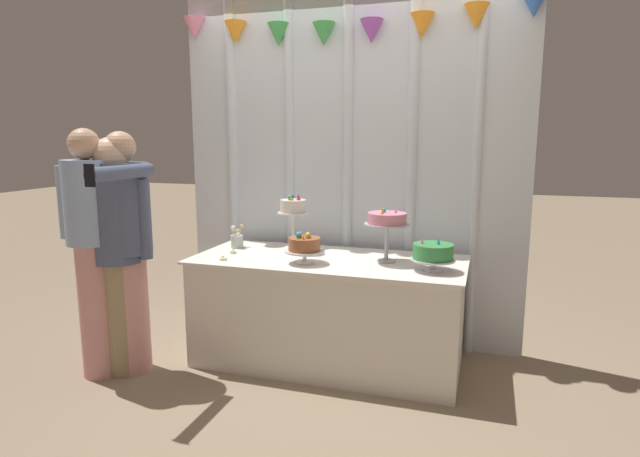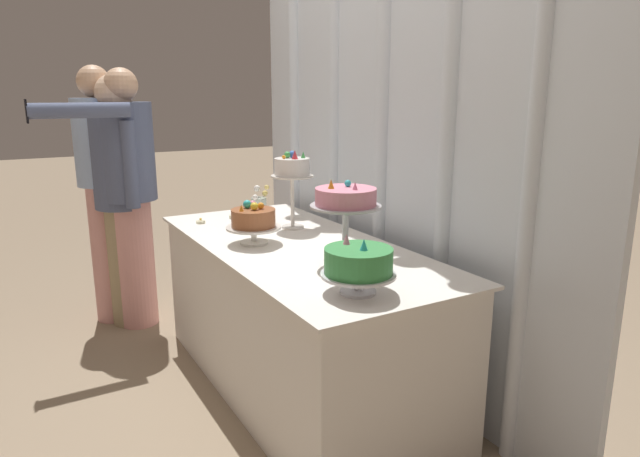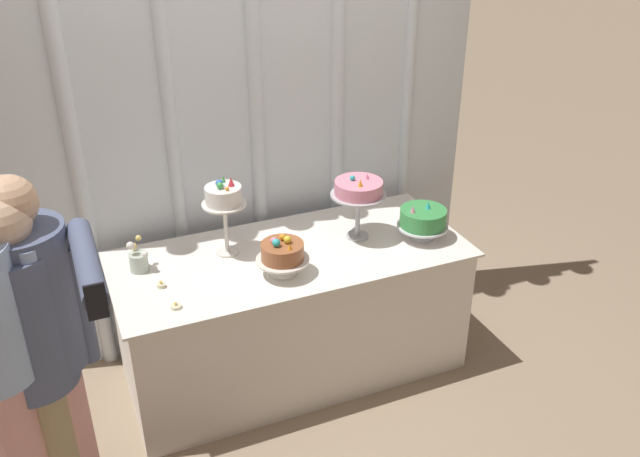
{
  "view_description": "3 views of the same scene",
  "coord_description": "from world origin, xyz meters",
  "px_view_note": "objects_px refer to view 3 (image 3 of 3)",
  "views": [
    {
      "loc": [
        1.02,
        -3.25,
        1.58
      ],
      "look_at": [
        -0.05,
        0.07,
        0.96
      ],
      "focal_mm": 29.47,
      "sensor_mm": 36.0,
      "label": 1
    },
    {
      "loc": [
        2.32,
        -1.1,
        1.47
      ],
      "look_at": [
        0.08,
        0.18,
        0.84
      ],
      "focal_mm": 31.38,
      "sensor_mm": 36.0,
      "label": 2
    },
    {
      "loc": [
        -1.07,
        -2.8,
        2.54
      ],
      "look_at": [
        0.18,
        0.13,
        0.85
      ],
      "focal_mm": 38.3,
      "sensor_mm": 36.0,
      "label": 3
    }
  ],
  "objects_px": {
    "cake_table": "(292,312)",
    "tealight_near_left": "(176,306)",
    "cake_display_rightmost": "(423,219)",
    "cake_display_midright": "(359,191)",
    "flower_vase": "(138,260)",
    "cake_display_midleft": "(282,253)",
    "guest_man_dark_suit": "(33,361)",
    "guest_girl_blue_dress": "(43,349)",
    "cake_display_leftmost": "(224,199)",
    "tealight_far_left": "(161,285)"
  },
  "relations": [
    {
      "from": "cake_display_leftmost",
      "to": "cake_display_midleft",
      "type": "height_order",
      "value": "cake_display_leftmost"
    },
    {
      "from": "cake_display_midleft",
      "to": "tealight_near_left",
      "type": "relative_size",
      "value": 5.17
    },
    {
      "from": "cake_table",
      "to": "cake_display_leftmost",
      "type": "xyz_separation_m",
      "value": [
        -0.3,
        0.14,
        0.69
      ]
    },
    {
      "from": "cake_display_leftmost",
      "to": "flower_vase",
      "type": "xyz_separation_m",
      "value": [
        -0.45,
        0.0,
        -0.25
      ]
    },
    {
      "from": "tealight_near_left",
      "to": "guest_man_dark_suit",
      "type": "bearing_deg",
      "value": -153.8
    },
    {
      "from": "cake_display_midright",
      "to": "guest_girl_blue_dress",
      "type": "distance_m",
      "value": 1.72
    },
    {
      "from": "cake_display_rightmost",
      "to": "flower_vase",
      "type": "bearing_deg",
      "value": 170.08
    },
    {
      "from": "cake_display_leftmost",
      "to": "guest_man_dark_suit",
      "type": "height_order",
      "value": "guest_man_dark_suit"
    },
    {
      "from": "flower_vase",
      "to": "tealight_far_left",
      "type": "height_order",
      "value": "flower_vase"
    },
    {
      "from": "cake_display_rightmost",
      "to": "tealight_near_left",
      "type": "relative_size",
      "value": 5.38
    },
    {
      "from": "cake_display_rightmost",
      "to": "guest_girl_blue_dress",
      "type": "xyz_separation_m",
      "value": [
        -1.94,
        -0.41,
        0.02
      ]
    },
    {
      "from": "cake_display_leftmost",
      "to": "tealight_far_left",
      "type": "distance_m",
      "value": 0.53
    },
    {
      "from": "cake_display_midright",
      "to": "guest_girl_blue_dress",
      "type": "height_order",
      "value": "guest_girl_blue_dress"
    },
    {
      "from": "tealight_near_left",
      "to": "guest_girl_blue_dress",
      "type": "bearing_deg",
      "value": -154.27
    },
    {
      "from": "cake_display_midright",
      "to": "guest_man_dark_suit",
      "type": "relative_size",
      "value": 0.23
    },
    {
      "from": "cake_table",
      "to": "flower_vase",
      "type": "relative_size",
      "value": 10.82
    },
    {
      "from": "cake_display_midright",
      "to": "cake_display_midleft",
      "type": "bearing_deg",
      "value": -158.3
    },
    {
      "from": "cake_display_leftmost",
      "to": "guest_man_dark_suit",
      "type": "xyz_separation_m",
      "value": [
        -0.97,
        -0.7,
        -0.2
      ]
    },
    {
      "from": "cake_table",
      "to": "cake_display_rightmost",
      "type": "distance_m",
      "value": 0.87
    },
    {
      "from": "cake_display_midright",
      "to": "tealight_far_left",
      "type": "xyz_separation_m",
      "value": [
        -1.09,
        -0.09,
        -0.26
      ]
    },
    {
      "from": "cake_table",
      "to": "cake_display_midleft",
      "type": "bearing_deg",
      "value": -122.07
    },
    {
      "from": "cake_display_midright",
      "to": "guest_man_dark_suit",
      "type": "xyz_separation_m",
      "value": [
        -1.67,
        -0.59,
        -0.17
      ]
    },
    {
      "from": "guest_man_dark_suit",
      "to": "guest_girl_blue_dress",
      "type": "bearing_deg",
      "value": 31.78
    },
    {
      "from": "cake_display_midleft",
      "to": "tealight_near_left",
      "type": "height_order",
      "value": "cake_display_midleft"
    },
    {
      "from": "guest_man_dark_suit",
      "to": "cake_display_midright",
      "type": "bearing_deg",
      "value": 19.36
    },
    {
      "from": "tealight_far_left",
      "to": "tealight_near_left",
      "type": "xyz_separation_m",
      "value": [
        0.03,
        -0.2,
        -0.0
      ]
    },
    {
      "from": "tealight_near_left",
      "to": "cake_table",
      "type": "bearing_deg",
      "value": 21.45
    },
    {
      "from": "cake_display_midleft",
      "to": "tealight_far_left",
      "type": "xyz_separation_m",
      "value": [
        -0.58,
        0.12,
        -0.11
      ]
    },
    {
      "from": "flower_vase",
      "to": "tealight_near_left",
      "type": "relative_size",
      "value": 3.34
    },
    {
      "from": "cake_table",
      "to": "tealight_near_left",
      "type": "distance_m",
      "value": 0.81
    },
    {
      "from": "tealight_far_left",
      "to": "guest_man_dark_suit",
      "type": "distance_m",
      "value": 0.78
    },
    {
      "from": "cake_table",
      "to": "cake_display_midleft",
      "type": "relative_size",
      "value": 6.99
    },
    {
      "from": "tealight_near_left",
      "to": "guest_girl_blue_dress",
      "type": "height_order",
      "value": "guest_girl_blue_dress"
    },
    {
      "from": "tealight_far_left",
      "to": "guest_girl_blue_dress",
      "type": "bearing_deg",
      "value": -138.71
    },
    {
      "from": "cake_display_midright",
      "to": "tealight_far_left",
      "type": "distance_m",
      "value": 1.12
    },
    {
      "from": "guest_girl_blue_dress",
      "to": "cake_display_rightmost",
      "type": "bearing_deg",
      "value": 12.01
    },
    {
      "from": "tealight_far_left",
      "to": "tealight_near_left",
      "type": "distance_m",
      "value": 0.2
    },
    {
      "from": "cake_display_midleft",
      "to": "flower_vase",
      "type": "relative_size",
      "value": 1.55
    },
    {
      "from": "cake_display_midright",
      "to": "cake_display_rightmost",
      "type": "height_order",
      "value": "cake_display_midright"
    },
    {
      "from": "cake_display_rightmost",
      "to": "tealight_far_left",
      "type": "bearing_deg",
      "value": 177.57
    },
    {
      "from": "tealight_near_left",
      "to": "guest_man_dark_suit",
      "type": "xyz_separation_m",
      "value": [
        -0.61,
        -0.3,
        0.1
      ]
    },
    {
      "from": "cake_display_leftmost",
      "to": "guest_man_dark_suit",
      "type": "bearing_deg",
      "value": -144.33
    },
    {
      "from": "cake_display_midleft",
      "to": "cake_display_midright",
      "type": "distance_m",
      "value": 0.57
    },
    {
      "from": "tealight_far_left",
      "to": "guest_girl_blue_dress",
      "type": "xyz_separation_m",
      "value": [
        -0.54,
        -0.47,
        0.12
      ]
    },
    {
      "from": "cake_display_rightmost",
      "to": "tealight_far_left",
      "type": "distance_m",
      "value": 1.41
    },
    {
      "from": "cake_display_leftmost",
      "to": "flower_vase",
      "type": "bearing_deg",
      "value": 179.67
    },
    {
      "from": "cake_display_rightmost",
      "to": "cake_display_midright",
      "type": "bearing_deg",
      "value": 155.45
    },
    {
      "from": "cake_table",
      "to": "tealight_far_left",
      "type": "xyz_separation_m",
      "value": [
        -0.69,
        -0.06,
        0.39
      ]
    },
    {
      "from": "cake_display_rightmost",
      "to": "flower_vase",
      "type": "xyz_separation_m",
      "value": [
        -1.47,
        0.26,
        -0.05
      ]
    },
    {
      "from": "guest_man_dark_suit",
      "to": "cake_display_midleft",
      "type": "bearing_deg",
      "value": 18.33
    }
  ]
}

